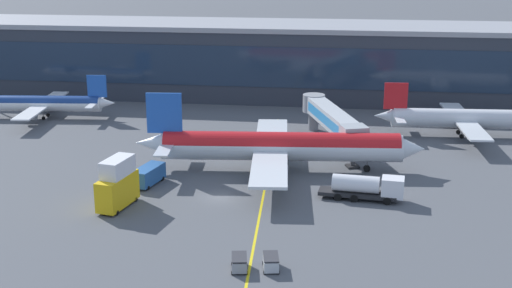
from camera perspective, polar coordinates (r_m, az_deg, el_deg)
ground_plane at (r=87.74m, az=-3.09°, el=-4.55°), size 700.00×700.00×0.00m
apron_lead_in_line at (r=88.76m, az=0.65°, el=-4.27°), size 5.11×79.87×0.01m
terminal_building at (r=144.93m, az=5.76°, el=7.04°), size 189.96×21.19×15.68m
main_airliner at (r=96.75m, az=1.98°, el=-0.19°), size 41.98×33.28×11.40m
jet_bridge at (r=109.34m, az=6.37°, el=2.24°), size 11.12×24.27×6.41m
fuel_tanker at (r=87.38m, az=9.41°, el=-3.63°), size 10.98×3.49×3.25m
catering_lift at (r=85.24m, az=-11.68°, el=-3.33°), size 3.69×7.14×6.30m
lavatory_truck at (r=93.11m, az=-9.09°, el=-2.55°), size 3.56×6.17×2.50m
baggage_cart_0 at (r=68.72m, az=-1.43°, el=-10.04°), size 2.02×2.88×1.48m
baggage_cart_1 at (r=68.82m, az=1.27°, el=-10.00°), size 2.02×2.88×1.48m
commuter_jet_far at (r=133.38m, az=-18.04°, el=3.30°), size 29.56×23.42×8.36m
commuter_jet_near at (r=120.07m, az=17.69°, el=2.08°), size 32.46×25.66×9.18m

